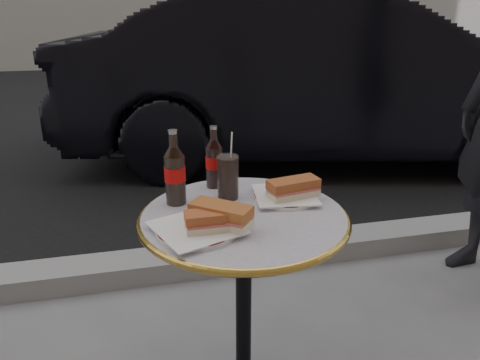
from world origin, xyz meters
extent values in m
cube|color=black|center=(0.00, 5.00, 0.00)|extent=(40.00, 8.00, 0.00)
cube|color=gray|center=(0.00, 0.90, 0.05)|extent=(40.00, 0.20, 0.12)
cylinder|color=silver|center=(-0.15, -0.08, 0.74)|extent=(0.26, 0.26, 0.01)
cylinder|color=white|center=(0.15, 0.08, 0.74)|extent=(0.25, 0.25, 0.01)
cube|color=#A9512A|center=(-0.11, -0.11, 0.77)|extent=(0.15, 0.07, 0.05)
cube|color=#A7592A|center=(-0.08, -0.08, 0.77)|extent=(0.18, 0.17, 0.06)
cube|color=#9F5028|center=(0.17, 0.06, 0.77)|extent=(0.17, 0.10, 0.06)
cylinder|color=black|center=(-0.02, 0.13, 0.80)|extent=(0.09, 0.09, 0.14)
imported|color=black|center=(1.36, 2.52, 0.72)|extent=(2.47, 4.62, 1.44)
camera|label=1|loc=(-0.29, -1.21, 1.32)|focal=35.00mm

